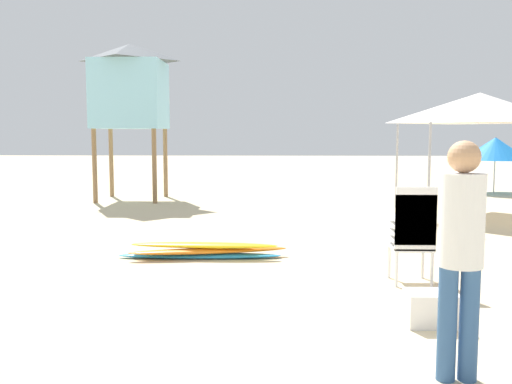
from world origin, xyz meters
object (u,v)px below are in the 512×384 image
surfboard_pile (204,251)px  popup_canopy (480,108)px  stacked_plastic_chairs (413,228)px  lifeguard_near_left (461,244)px  beach_umbrella_left (495,149)px  cooler_box (431,308)px  lifeguard_tower (130,86)px

surfboard_pile → popup_canopy: popup_canopy is taller
stacked_plastic_chairs → surfboard_pile: stacked_plastic_chairs is taller
lifeguard_near_left → beach_umbrella_left: 14.48m
surfboard_pile → cooler_box: size_ratio=5.20×
stacked_plastic_chairs → cooler_box: (-0.17, -1.47, -0.54)m
beach_umbrella_left → lifeguard_tower: bearing=-169.1°
lifeguard_tower → cooler_box: size_ratio=8.75×
surfboard_pile → beach_umbrella_left: bearing=50.3°
surfboard_pile → beach_umbrella_left: beach_umbrella_left is taller
stacked_plastic_chairs → lifeguard_near_left: 2.75m
beach_umbrella_left → cooler_box: size_ratio=4.08×
popup_canopy → cooler_box: (-2.97, -7.25, -2.20)m
lifeguard_near_left → lifeguard_tower: bearing=114.5°
popup_canopy → cooler_box: size_ratio=6.12×
lifeguard_tower → cooler_box: lifeguard_tower is taller
lifeguard_near_left → beach_umbrella_left: (5.41, 13.43, 0.32)m
popup_canopy → lifeguard_tower: size_ratio=0.70×
popup_canopy → stacked_plastic_chairs: bearing=-115.9°
surfboard_pile → lifeguard_tower: (-2.82, 7.31, 2.95)m
lifeguard_near_left → cooler_box: 1.52m
surfboard_pile → lifeguard_near_left: lifeguard_near_left is taller
beach_umbrella_left → lifeguard_near_left: bearing=-111.9°
lifeguard_near_left → popup_canopy: bearing=69.8°
stacked_plastic_chairs → lifeguard_tower: lifeguard_tower is taller
surfboard_pile → cooler_box: bearing=-48.5°
popup_canopy → cooler_box: 8.14m
lifeguard_near_left → popup_canopy: popup_canopy is taller
lifeguard_tower → beach_umbrella_left: (10.59, 2.05, -1.72)m
popup_canopy → surfboard_pile: bearing=-141.2°
stacked_plastic_chairs → cooler_box: stacked_plastic_chairs is taller
popup_canopy → cooler_box: popup_canopy is taller
lifeguard_tower → cooler_box: bearing=-62.3°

